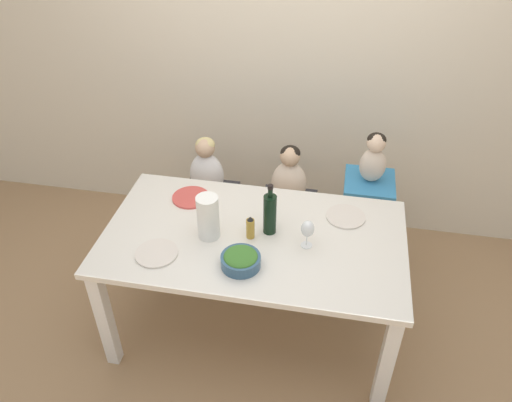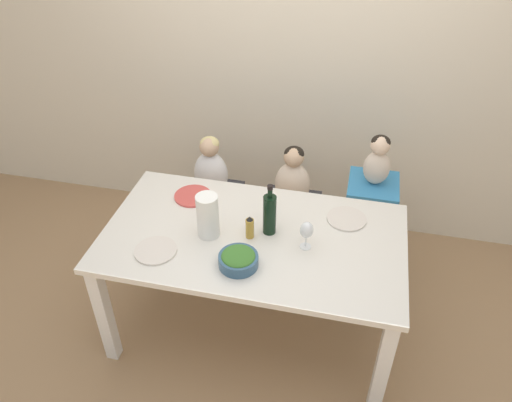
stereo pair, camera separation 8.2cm
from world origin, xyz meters
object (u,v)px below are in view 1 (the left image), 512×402
(chair_far_left, at_px, (209,203))
(person_child_center, at_px, (289,178))
(chair_right_highchair, at_px, (367,201))
(paper_towel_roll, at_px, (208,217))
(wine_glass_near, at_px, (308,229))
(wine_bottle, at_px, (270,213))
(salad_bowl_large, at_px, (241,259))
(dinner_plate_front_left, at_px, (157,253))
(chair_far_center, at_px, (287,212))
(person_child_left, at_px, (207,169))
(person_baby_right, at_px, (374,157))
(dinner_plate_back_left, at_px, (191,197))
(dinner_plate_back_right, at_px, (346,217))

(chair_far_left, xyz_separation_m, person_child_center, (0.56, 0.00, 0.29))
(chair_right_highchair, relative_size, paper_towel_roll, 2.83)
(person_child_center, bearing_deg, wine_glass_near, -75.64)
(paper_towel_roll, xyz_separation_m, wine_glass_near, (0.52, 0.02, -0.01))
(chair_far_left, distance_m, wine_bottle, 0.98)
(salad_bowl_large, bearing_deg, dinner_plate_front_left, 179.83)
(chair_far_center, xyz_separation_m, person_child_center, (0.00, 0.00, 0.29))
(chair_far_center, bearing_deg, chair_far_left, 180.00)
(chair_far_left, distance_m, salad_bowl_large, 1.11)
(chair_far_center, height_order, chair_right_highchair, chair_right_highchair)
(wine_glass_near, bearing_deg, person_child_left, 135.75)
(chair_far_center, distance_m, wine_glass_near, 0.89)
(person_baby_right, xyz_separation_m, salad_bowl_large, (-0.64, -0.94, -0.10))
(dinner_plate_front_left, bearing_deg, dinner_plate_back_left, 86.14)
(chair_far_center, bearing_deg, paper_towel_roll, -114.38)
(dinner_plate_back_left, bearing_deg, person_child_left, 93.69)
(chair_far_center, distance_m, paper_towel_roll, 0.95)
(person_child_left, height_order, dinner_plate_back_right, person_child_left)
(wine_bottle, xyz_separation_m, dinner_plate_back_right, (0.40, 0.20, -0.12))
(dinner_plate_back_left, height_order, dinner_plate_back_right, same)
(person_child_center, bearing_deg, salad_bowl_large, -97.38)
(person_child_center, height_order, salad_bowl_large, person_child_center)
(chair_right_highchair, xyz_separation_m, dinner_plate_back_right, (-0.14, -0.45, 0.20))
(paper_towel_roll, relative_size, dinner_plate_back_right, 1.14)
(person_baby_right, relative_size, wine_bottle, 1.09)
(person_child_center, bearing_deg, wine_bottle, -92.08)
(chair_right_highchair, height_order, paper_towel_roll, paper_towel_roll)
(dinner_plate_front_left, distance_m, dinner_plate_back_left, 0.50)
(chair_far_center, xyz_separation_m, dinner_plate_front_left, (-0.57, -0.94, 0.37))
(wine_glass_near, distance_m, dinner_plate_front_left, 0.79)
(chair_right_highchair, bearing_deg, chair_far_center, 180.00)
(person_baby_right, xyz_separation_m, dinner_plate_front_left, (-1.09, -0.94, -0.14))
(chair_far_left, height_order, salad_bowl_large, salad_bowl_large)
(chair_far_center, height_order, wine_bottle, wine_bottle)
(chair_far_left, distance_m, person_child_left, 0.29)
(person_baby_right, bearing_deg, paper_towel_roll, -138.96)
(chair_far_center, distance_m, chair_right_highchair, 0.55)
(chair_far_center, bearing_deg, person_baby_right, 0.11)
(wine_bottle, bearing_deg, person_child_left, 129.56)
(dinner_plate_back_left, bearing_deg, wine_glass_near, -21.97)
(person_baby_right, relative_size, dinner_plate_front_left, 1.51)
(person_baby_right, bearing_deg, dinner_plate_front_left, -139.13)
(salad_bowl_large, bearing_deg, wine_bottle, 71.26)
(wine_bottle, xyz_separation_m, dinner_plate_back_left, (-0.51, 0.21, -0.12))
(chair_far_left, xyz_separation_m, paper_towel_roll, (0.22, -0.74, 0.49))
(dinner_plate_front_left, height_order, dinner_plate_back_left, same)
(chair_right_highchair, distance_m, dinner_plate_back_right, 0.51)
(paper_towel_roll, bearing_deg, person_child_left, 106.75)
(chair_right_highchair, height_order, wine_glass_near, wine_glass_near)
(chair_far_center, bearing_deg, dinner_plate_front_left, -121.14)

